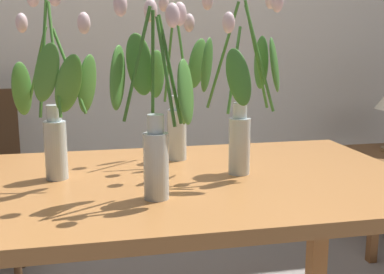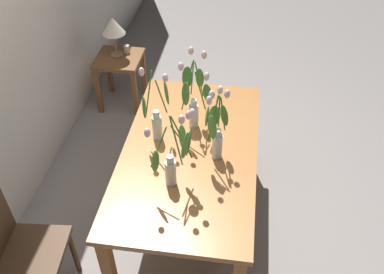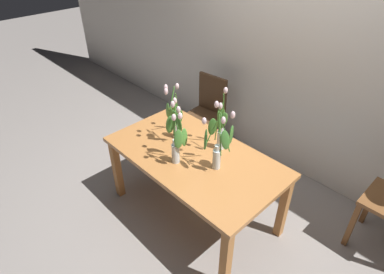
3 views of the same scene
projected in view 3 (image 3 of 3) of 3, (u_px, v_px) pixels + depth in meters
name	position (u px, v px, depth m)	size (l,w,h in m)	color
ground_plane	(194.00, 212.00, 3.28)	(18.00, 18.00, 0.00)	gray
room_wall_rear	(291.00, 51.00, 3.30)	(9.00, 0.10, 2.70)	silver
dining_table	(194.00, 162.00, 2.91)	(1.60, 0.90, 0.74)	#B7753D
tulip_vase_0	(176.00, 140.00, 2.65)	(0.24, 0.16, 0.54)	silver
tulip_vase_1	(218.00, 145.00, 2.57)	(0.28, 0.24, 0.58)	silver
tulip_vase_2	(221.00, 131.00, 2.83)	(0.22, 0.18, 0.58)	silver
tulip_vase_3	(175.00, 118.00, 2.94)	(0.28, 0.26, 0.57)	silver
dining_chair	(207.00, 109.00, 3.96)	(0.44, 0.44, 0.93)	#4C331E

